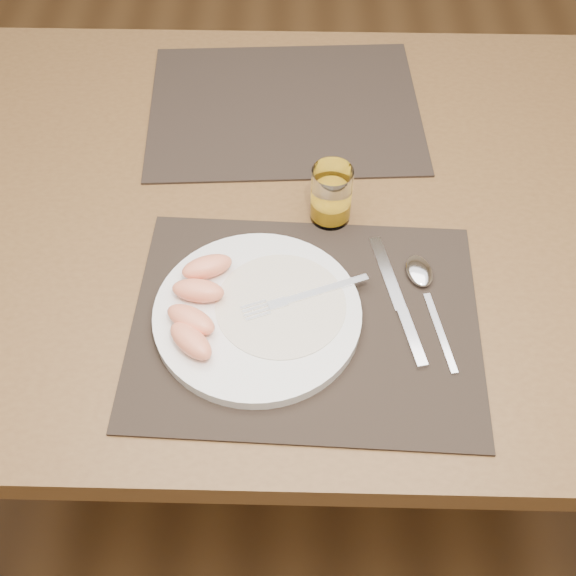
{
  "coord_description": "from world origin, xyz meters",
  "views": [
    {
      "loc": [
        0.0,
        -0.76,
        1.52
      ],
      "look_at": [
        -0.01,
        -0.18,
        0.77
      ],
      "focal_mm": 45.0,
      "sensor_mm": 36.0,
      "label": 1
    }
  ],
  "objects_px": {
    "placemat_near": "(306,322)",
    "juice_glass": "(331,197)",
    "table": "(298,240)",
    "spoon": "(422,280)",
    "plate": "(257,314)",
    "placemat_far": "(285,108)",
    "knife": "(401,309)",
    "fork": "(295,299)"
  },
  "relations": [
    {
      "from": "table",
      "to": "fork",
      "type": "bearing_deg",
      "value": -90.85
    },
    {
      "from": "placemat_near",
      "to": "plate",
      "type": "relative_size",
      "value": 1.67
    },
    {
      "from": "placemat_near",
      "to": "placemat_far",
      "type": "bearing_deg",
      "value": 95.02
    },
    {
      "from": "placemat_far",
      "to": "table",
      "type": "bearing_deg",
      "value": -82.92
    },
    {
      "from": "fork",
      "to": "knife",
      "type": "xyz_separation_m",
      "value": [
        0.14,
        -0.0,
        -0.02
      ]
    },
    {
      "from": "knife",
      "to": "juice_glass",
      "type": "height_order",
      "value": "juice_glass"
    },
    {
      "from": "placemat_near",
      "to": "knife",
      "type": "bearing_deg",
      "value": 8.93
    },
    {
      "from": "fork",
      "to": "juice_glass",
      "type": "bearing_deg",
      "value": 73.79
    },
    {
      "from": "spoon",
      "to": "juice_glass",
      "type": "bearing_deg",
      "value": 135.46
    },
    {
      "from": "juice_glass",
      "to": "placemat_near",
      "type": "bearing_deg",
      "value": -100.25
    },
    {
      "from": "fork",
      "to": "juice_glass",
      "type": "distance_m",
      "value": 0.17
    },
    {
      "from": "knife",
      "to": "plate",
      "type": "bearing_deg",
      "value": -175.1
    },
    {
      "from": "placemat_far",
      "to": "fork",
      "type": "bearing_deg",
      "value": -86.65
    },
    {
      "from": "table",
      "to": "placemat_far",
      "type": "relative_size",
      "value": 3.11
    },
    {
      "from": "knife",
      "to": "juice_glass",
      "type": "relative_size",
      "value": 2.46
    },
    {
      "from": "juice_glass",
      "to": "fork",
      "type": "bearing_deg",
      "value": -106.21
    },
    {
      "from": "table",
      "to": "juice_glass",
      "type": "height_order",
      "value": "juice_glass"
    },
    {
      "from": "spoon",
      "to": "juice_glass",
      "type": "height_order",
      "value": "juice_glass"
    },
    {
      "from": "table",
      "to": "plate",
      "type": "height_order",
      "value": "plate"
    },
    {
      "from": "knife",
      "to": "placemat_far",
      "type": "bearing_deg",
      "value": 111.34
    },
    {
      "from": "plate",
      "to": "knife",
      "type": "height_order",
      "value": "plate"
    },
    {
      "from": "plate",
      "to": "placemat_near",
      "type": "bearing_deg",
      "value": -3.3
    },
    {
      "from": "fork",
      "to": "juice_glass",
      "type": "xyz_separation_m",
      "value": [
        0.05,
        0.17,
        0.02
      ]
    },
    {
      "from": "table",
      "to": "knife",
      "type": "relative_size",
      "value": 6.43
    },
    {
      "from": "fork",
      "to": "juice_glass",
      "type": "height_order",
      "value": "juice_glass"
    },
    {
      "from": "table",
      "to": "placemat_near",
      "type": "relative_size",
      "value": 3.11
    },
    {
      "from": "placemat_far",
      "to": "spoon",
      "type": "distance_m",
      "value": 0.42
    },
    {
      "from": "table",
      "to": "spoon",
      "type": "height_order",
      "value": "spoon"
    },
    {
      "from": "plate",
      "to": "spoon",
      "type": "height_order",
      "value": "plate"
    },
    {
      "from": "placemat_far",
      "to": "plate",
      "type": "relative_size",
      "value": 1.67
    },
    {
      "from": "plate",
      "to": "juice_glass",
      "type": "distance_m",
      "value": 0.21
    },
    {
      "from": "table",
      "to": "placemat_near",
      "type": "distance_m",
      "value": 0.24
    },
    {
      "from": "placemat_far",
      "to": "spoon",
      "type": "relative_size",
      "value": 2.35
    },
    {
      "from": "placemat_far",
      "to": "knife",
      "type": "height_order",
      "value": "knife"
    },
    {
      "from": "placemat_near",
      "to": "juice_glass",
      "type": "distance_m",
      "value": 0.2
    },
    {
      "from": "placemat_near",
      "to": "spoon",
      "type": "bearing_deg",
      "value": 23.51
    },
    {
      "from": "plate",
      "to": "table",
      "type": "bearing_deg",
      "value": 76.66
    },
    {
      "from": "plate",
      "to": "knife",
      "type": "xyz_separation_m",
      "value": [
        0.19,
        0.02,
        -0.01
      ]
    },
    {
      "from": "plate",
      "to": "fork",
      "type": "relative_size",
      "value": 1.61
    },
    {
      "from": "knife",
      "to": "juice_glass",
      "type": "xyz_separation_m",
      "value": [
        -0.09,
        0.17,
        0.04
      ]
    },
    {
      "from": "placemat_far",
      "to": "knife",
      "type": "bearing_deg",
      "value": -68.66
    },
    {
      "from": "plate",
      "to": "spoon",
      "type": "xyz_separation_m",
      "value": [
        0.22,
        0.06,
        -0.0
      ]
    }
  ]
}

